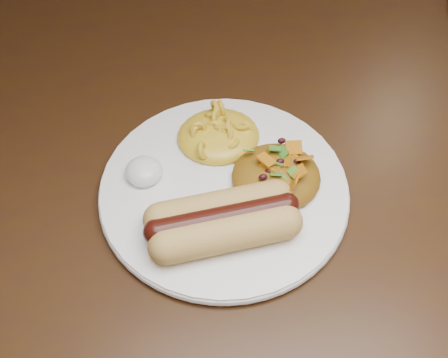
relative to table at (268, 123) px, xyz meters
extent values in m
plane|color=#462C0F|center=(0.00, 0.00, -0.66)|extent=(4.00, 4.00, 0.00)
cube|color=black|center=(0.00, 0.00, 0.07)|extent=(1.60, 0.90, 0.04)
cylinder|color=white|center=(-0.09, -0.18, 0.10)|extent=(0.27, 0.27, 0.01)
cylinder|color=#D7B256|center=(-0.11, -0.25, 0.12)|extent=(0.12, 0.04, 0.03)
cylinder|color=#D7B256|center=(-0.11, -0.22, 0.12)|extent=(0.12, 0.04, 0.03)
cylinder|color=#450D08|center=(-0.11, -0.23, 0.13)|extent=(0.13, 0.04, 0.03)
ellipsoid|color=gold|center=(-0.09, -0.11, 0.12)|extent=(0.11, 0.10, 0.04)
ellipsoid|color=white|center=(-0.18, -0.15, 0.12)|extent=(0.05, 0.05, 0.02)
ellipsoid|color=#AA3905|center=(-0.04, -0.18, 0.12)|extent=(0.09, 0.09, 0.04)
cube|color=white|center=(-0.10, -0.14, 0.09)|extent=(0.06, 0.15, 0.00)
camera|label=1|loc=(-0.15, -0.51, 0.54)|focal=42.00mm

